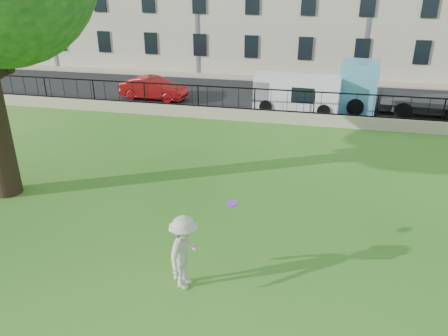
% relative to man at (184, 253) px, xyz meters
% --- Properties ---
extents(ground, '(120.00, 120.00, 0.00)m').
position_rel_man_xyz_m(ground, '(-0.44, 1.41, -0.96)').
color(ground, '#256718').
rests_on(ground, ground).
extents(retaining_wall, '(50.00, 0.40, 0.60)m').
position_rel_man_xyz_m(retaining_wall, '(-0.44, 13.41, -0.66)').
color(retaining_wall, tan).
rests_on(retaining_wall, ground).
extents(iron_railing, '(50.00, 0.05, 1.13)m').
position_rel_man_xyz_m(iron_railing, '(-0.44, 13.41, 0.19)').
color(iron_railing, black).
rests_on(iron_railing, retaining_wall).
extents(street, '(60.00, 9.00, 0.01)m').
position_rel_man_xyz_m(street, '(-0.44, 18.11, -0.95)').
color(street, black).
rests_on(street, ground).
extents(sidewalk, '(60.00, 1.40, 0.12)m').
position_rel_man_xyz_m(sidewalk, '(-0.44, 23.31, -0.90)').
color(sidewalk, tan).
rests_on(sidewalk, ground).
extents(man, '(0.85, 1.31, 1.92)m').
position_rel_man_xyz_m(man, '(0.00, 0.00, 0.00)').
color(man, '#B9B596').
rests_on(man, ground).
extents(frisbee, '(0.32, 0.32, 0.12)m').
position_rel_man_xyz_m(frisbee, '(0.86, 1.41, 0.67)').
color(frisbee, purple).
extents(red_sedan, '(4.18, 1.78, 1.34)m').
position_rel_man_xyz_m(red_sedan, '(-7.06, 16.34, -0.29)').
color(red_sedan, '#AC1517').
rests_on(red_sedan, street).
extents(white_van, '(4.71, 2.07, 1.94)m').
position_rel_man_xyz_m(white_van, '(1.56, 15.81, 0.01)').
color(white_van, silver).
rests_on(white_van, street).
extents(blue_truck, '(6.61, 2.88, 2.69)m').
position_rel_man_xyz_m(blue_truck, '(7.03, 16.49, 0.39)').
color(blue_truck, '#519EBE').
rests_on(blue_truck, street).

